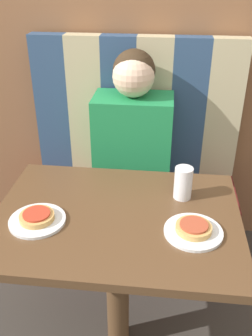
{
  "coord_description": "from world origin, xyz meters",
  "views": [
    {
      "loc": [
        0.17,
        -1.16,
        1.61
      ],
      "look_at": [
        0.0,
        0.32,
        0.76
      ],
      "focal_mm": 40.0,
      "sensor_mm": 36.0,
      "label": 1
    }
  ],
  "objects": [
    {
      "name": "person",
      "position": [
        0.0,
        0.65,
        0.84
      ],
      "size": [
        0.41,
        0.26,
        0.74
      ],
      "color": "#1E8447",
      "rests_on": "booth_seat"
    },
    {
      "name": "plate_right",
      "position": [
        0.29,
        -0.08,
        0.74
      ],
      "size": [
        0.21,
        0.21,
        0.01
      ],
      "color": "white",
      "rests_on": "dining_table"
    },
    {
      "name": "pizza_right",
      "position": [
        0.29,
        -0.08,
        0.76
      ],
      "size": [
        0.13,
        0.13,
        0.03
      ],
      "color": "tan",
      "rests_on": "plate_right"
    },
    {
      "name": "wall_back",
      "position": [
        0.0,
        0.93,
        1.3
      ],
      "size": [
        7.0,
        0.05,
        2.6
      ],
      "color": "brown",
      "rests_on": "ground_plane"
    },
    {
      "name": "pizza_left",
      "position": [
        -0.29,
        -0.08,
        0.76
      ],
      "size": [
        0.13,
        0.13,
        0.03
      ],
      "color": "tan",
      "rests_on": "plate_left"
    },
    {
      "name": "drinking_cup",
      "position": [
        0.25,
        0.15,
        0.81
      ],
      "size": [
        0.07,
        0.07,
        0.14
      ],
      "color": "silver",
      "rests_on": "dining_table"
    },
    {
      "name": "booth_backrest",
      "position": [
        -0.0,
        0.83,
        0.87
      ],
      "size": [
        1.15,
        0.09,
        0.77
      ],
      "color": "navy",
      "rests_on": "booth_seat"
    },
    {
      "name": "dining_table",
      "position": [
        0.0,
        0.0,
        0.63
      ],
      "size": [
        0.95,
        0.71,
        0.74
      ],
      "color": "brown",
      "rests_on": "ground_plane"
    },
    {
      "name": "booth_seat",
      "position": [
        0.0,
        0.64,
        0.24
      ],
      "size": [
        1.15,
        0.46,
        0.48
      ],
      "color": "#5B1919",
      "rests_on": "ground_plane"
    },
    {
      "name": "plate_left",
      "position": [
        -0.29,
        -0.08,
        0.74
      ],
      "size": [
        0.21,
        0.21,
        0.01
      ],
      "color": "white",
      "rests_on": "dining_table"
    }
  ]
}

